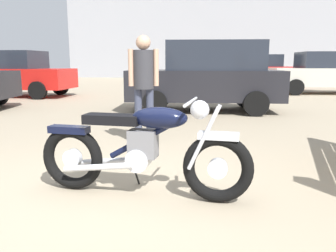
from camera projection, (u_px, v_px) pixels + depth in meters
The scene contains 8 objects.
ground_plane at pixel (111, 198), 3.17m from camera, with size 80.00×80.00×0.00m, color gray.
vintage_motorcycle at pixel (143, 150), 3.16m from camera, with size 2.08×0.63×0.94m.
bystander at pixel (144, 78), 5.11m from camera, with size 0.44×0.30×1.66m.
dark_sedan_left at pixel (324, 73), 13.64m from camera, with size 4.36×2.28×1.67m.
silver_sedan_mid at pixel (207, 76), 8.70m from camera, with size 4.05×2.13×1.78m.
white_estate_far at pixel (15, 74), 12.47m from camera, with size 4.25×2.02×1.67m.
blue_hatchback_right at pixel (263, 70), 18.44m from camera, with size 4.27×2.06×1.67m.
industrial_building at pixel (213, 18), 31.17m from camera, with size 24.52×11.57×23.20m.
Camera 1 is at (1.04, -2.85, 1.26)m, focal length 36.00 mm.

